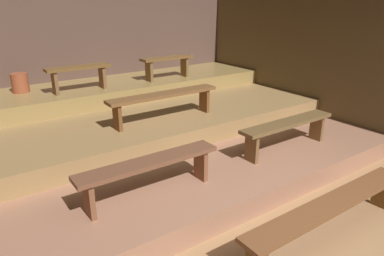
% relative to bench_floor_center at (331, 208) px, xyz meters
% --- Properties ---
extents(ground, '(6.08, 6.13, 0.08)m').
position_rel_bench_floor_center_xyz_m(ground, '(-0.18, 2.09, -0.36)').
color(ground, '#AB7E54').
extents(wall_back, '(6.08, 0.06, 2.57)m').
position_rel_bench_floor_center_xyz_m(wall_back, '(-0.18, 4.78, 0.96)').
color(wall_back, brown).
rests_on(wall_back, ground).
extents(wall_right, '(0.06, 6.13, 2.57)m').
position_rel_bench_floor_center_xyz_m(wall_right, '(2.49, 2.09, 0.96)').
color(wall_right, brown).
rests_on(wall_right, ground).
extents(platform_lower, '(5.28, 4.14, 0.25)m').
position_rel_bench_floor_center_xyz_m(platform_lower, '(-0.18, 2.69, -0.20)').
color(platform_lower, '#AB765A').
rests_on(platform_lower, ground).
extents(platform_middle, '(5.28, 2.80, 0.25)m').
position_rel_bench_floor_center_xyz_m(platform_middle, '(-0.18, 3.35, 0.06)').
color(platform_middle, '#A47E4C').
rests_on(platform_middle, platform_lower).
extents(platform_upper, '(5.28, 1.26, 0.25)m').
position_rel_bench_floor_center_xyz_m(platform_upper, '(-0.18, 4.12, 0.31)').
color(platform_upper, '#A38349').
rests_on(platform_upper, platform_middle).
extents(bench_floor_center, '(2.11, 0.24, 0.39)m').
position_rel_bench_floor_center_xyz_m(bench_floor_center, '(0.00, 0.00, 0.00)').
color(bench_floor_center, brown).
rests_on(bench_floor_center, ground).
extents(bench_lower_left, '(1.48, 0.24, 0.39)m').
position_rel_bench_floor_center_xyz_m(bench_lower_left, '(-1.19, 1.25, 0.24)').
color(bench_lower_left, brown).
rests_on(bench_lower_left, platform_lower).
extents(bench_lower_right, '(1.48, 0.24, 0.39)m').
position_rel_bench_floor_center_xyz_m(bench_lower_right, '(0.82, 1.25, 0.24)').
color(bench_lower_right, brown).
rests_on(bench_lower_right, platform_lower).
extents(bench_middle_center, '(1.64, 0.24, 0.39)m').
position_rel_bench_floor_center_xyz_m(bench_middle_center, '(-0.24, 2.55, 0.50)').
color(bench_middle_center, brown).
rests_on(bench_middle_center, platform_middle).
extents(bench_upper_left, '(0.97, 0.24, 0.39)m').
position_rel_bench_floor_center_xyz_m(bench_upper_left, '(-0.98, 3.85, 0.73)').
color(bench_upper_left, brown).
rests_on(bench_upper_left, platform_upper).
extents(bench_upper_right, '(0.97, 0.24, 0.39)m').
position_rel_bench_floor_center_xyz_m(bench_upper_right, '(0.61, 3.85, 0.73)').
color(bench_upper_right, brown).
rests_on(bench_upper_right, platform_upper).
extents(pail_upper, '(0.25, 0.25, 0.29)m').
position_rel_bench_floor_center_xyz_m(pail_upper, '(-1.75, 4.30, 0.58)').
color(pail_upper, '#9E4C2D').
rests_on(pail_upper, platform_upper).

